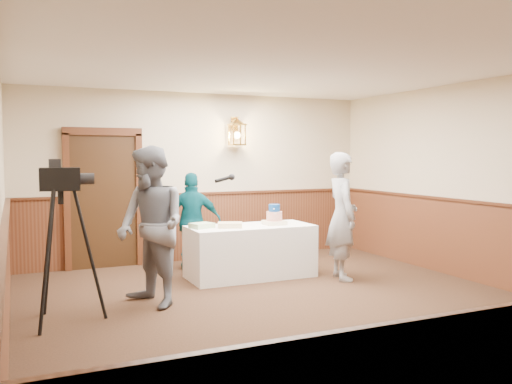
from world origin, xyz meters
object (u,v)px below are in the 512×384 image
Objects in this scene: sheet_cake_yellow at (230,225)px; baker at (342,216)px; tv_camera_rig at (62,254)px; assistant_p at (193,221)px; tiered_cake at (274,217)px; display_table at (250,251)px; sheet_cake_green at (202,225)px; interviewer at (151,226)px.

baker reaches higher than sheet_cake_yellow.
baker is at bearing 13.68° from tv_camera_rig.
tiered_cake is at bearing 156.54° from assistant_p.
display_table is 2.92m from tv_camera_rig.
sheet_cake_green is 0.79m from assistant_p.
sheet_cake_green is 2.28m from tv_camera_rig.
sheet_cake_green is 1.35m from interviewer.
assistant_p is at bearing 106.74° from sheet_cake_yellow.
tv_camera_rig reaches higher than assistant_p.
interviewer is 2.81m from baker.
interviewer is 1.15× the size of tv_camera_rig.
display_table is at bearing 29.57° from tv_camera_rig.
sheet_cake_yellow is 0.19× the size of baker.
tv_camera_rig is at bearing -154.93° from sheet_cake_yellow.
assistant_p is at bearing 126.18° from display_table.
tiered_cake is at bearing -4.51° from sheet_cake_green.
interviewer reaches higher than tiered_cake.
tiered_cake is at bearing 26.40° from tv_camera_rig.
tiered_cake is at bearing 2.02° from sheet_cake_yellow.
sheet_cake_green is (-1.09, 0.09, -0.08)m from tiered_cake.
baker is 2.30m from assistant_p.
display_table is at bearing 74.45° from baker.
assistant_p is at bearing 129.18° from interviewer.
baker reaches higher than tiered_cake.
baker is at bearing 157.86° from assistant_p.
interviewer reaches higher than sheet_cake_green.
baker reaches higher than tv_camera_rig.
baker is (1.14, -0.65, 0.53)m from display_table.
assistant_p is (-0.27, 0.89, -0.03)m from sheet_cake_yellow.
assistant_p is at bearing 138.37° from tiered_cake.
sheet_cake_yellow is 0.21× the size of tv_camera_rig.
sheet_cake_green is 1.99m from baker.
interviewer is at bearing -134.17° from sheet_cake_green.
sheet_cake_yellow and sheet_cake_green have the same top height.
interviewer is 1.05m from tv_camera_rig.
display_table is 1.41m from baker.
sheet_cake_yellow is at bearing -16.24° from sheet_cake_green.
tv_camera_rig is (-2.32, -1.08, -0.05)m from sheet_cake_yellow.
sheet_cake_green is at bearing 100.00° from assistant_p.
display_table is 0.96× the size of interviewer.
display_table is at bearing 144.35° from assistant_p.
display_table is at bearing 99.09° from interviewer.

